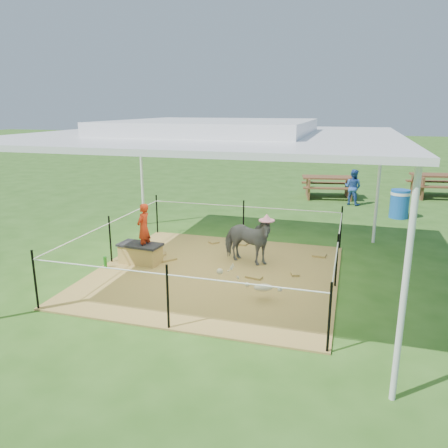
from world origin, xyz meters
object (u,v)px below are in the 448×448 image
(straw_bale, at_px, (141,254))
(picnic_table_far, at_px, (440,186))
(green_bottle, at_px, (105,262))
(pony, at_px, (247,240))
(distant_person, at_px, (353,187))
(trash_barrel, at_px, (399,204))
(woman, at_px, (143,223))
(foal, at_px, (263,286))
(picnic_table_near, at_px, (328,187))

(straw_bale, bearing_deg, picnic_table_far, 52.47)
(green_bottle, height_order, pony, pony)
(pony, distance_m, distant_person, 6.78)
(trash_barrel, bearing_deg, woman, -133.38)
(straw_bale, distance_m, distant_person, 8.18)
(picnic_table_far, relative_size, distant_person, 1.69)
(straw_bale, relative_size, green_bottle, 3.60)
(green_bottle, height_order, distant_person, distant_person)
(trash_barrel, bearing_deg, foal, -111.77)
(woman, distance_m, picnic_table_near, 8.65)
(woman, bearing_deg, green_bottle, -49.62)
(straw_bale, relative_size, woman, 0.83)
(picnic_table_near, bearing_deg, green_bottle, -123.71)
(picnic_table_far, distance_m, distant_person, 3.66)
(woman, relative_size, picnic_table_far, 0.50)
(trash_barrel, xyz_separation_m, picnic_table_near, (-2.15, 2.40, -0.04))
(green_bottle, relative_size, picnic_table_far, 0.12)
(straw_bale, distance_m, trash_barrel, 7.82)
(foal, relative_size, picnic_table_far, 0.44)
(straw_bale, height_order, distant_person, distant_person)
(trash_barrel, relative_size, picnic_table_near, 0.46)
(straw_bale, height_order, picnic_table_far, picnic_table_far)
(distant_person, bearing_deg, green_bottle, 82.31)
(straw_bale, distance_m, green_bottle, 0.71)
(trash_barrel, distance_m, picnic_table_far, 3.93)
(green_bottle, bearing_deg, trash_barrel, 45.52)
(straw_bale, relative_size, foal, 0.93)
(green_bottle, distance_m, trash_barrel, 8.53)
(foal, relative_size, picnic_table_near, 0.48)
(woman, bearing_deg, straw_bale, -84.32)
(straw_bale, xyz_separation_m, foal, (2.76, -1.03, 0.06))
(foal, xyz_separation_m, picnic_table_far, (4.31, 10.24, 0.14))
(woman, height_order, picnic_table_near, woman)
(straw_bale, xyz_separation_m, picnic_table_near, (3.27, 8.03, 0.16))
(picnic_table_far, bearing_deg, pony, -129.19)
(foal, height_order, picnic_table_near, picnic_table_near)
(woman, relative_size, pony, 0.85)
(distant_person, bearing_deg, trash_barrel, 156.68)
(pony, bearing_deg, straw_bale, 121.57)
(picnic_table_near, distance_m, picnic_table_far, 3.98)
(straw_bale, bearing_deg, trash_barrel, 46.09)
(trash_barrel, xyz_separation_m, picnic_table_far, (1.65, 3.57, -0.00))
(woman, xyz_separation_m, picnic_table_near, (3.17, 8.03, -0.51))
(woman, distance_m, trash_barrel, 7.76)
(picnic_table_near, xyz_separation_m, picnic_table_far, (3.80, 1.17, 0.03))
(straw_bale, xyz_separation_m, picnic_table_far, (7.07, 9.20, 0.20))
(green_bottle, bearing_deg, pony, 21.59)
(green_bottle, bearing_deg, woman, 34.70)
(woman, height_order, pony, woman)
(pony, height_order, trash_barrel, pony)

